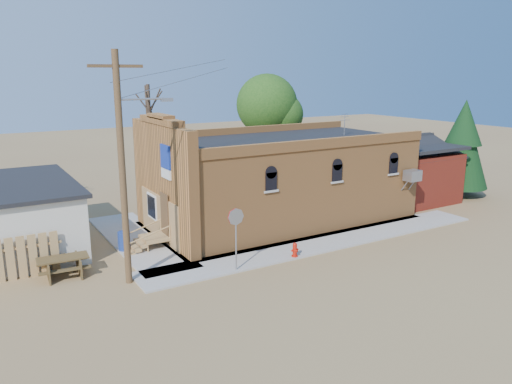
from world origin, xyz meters
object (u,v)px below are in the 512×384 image
trash_barrel (124,241)px  picnic_table (63,264)px  brick_bar (277,180)px  utility_pole (123,165)px  stop_sign (236,223)px  fire_hydrant (295,250)px

trash_barrel → picnic_table: size_ratio=0.42×
brick_bar → utility_pole: 10.96m
utility_pole → trash_barrel: 5.67m
utility_pole → stop_sign: bearing=-16.1°
fire_hydrant → trash_barrel: bearing=121.7°
trash_barrel → picnic_table: bearing=-151.1°
utility_pole → trash_barrel: size_ratio=10.35×
brick_bar → stop_sign: size_ratio=6.11×
utility_pole → picnic_table: (-2.17, 1.98, -4.23)m
stop_sign → trash_barrel: 6.10m
stop_sign → brick_bar: bearing=64.6°
brick_bar → picnic_table: size_ratio=7.86×
brick_bar → utility_pole: bearing=-156.3°
fire_hydrant → trash_barrel: 7.98m
fire_hydrant → stop_sign: (-3.01, 0.00, 1.74)m
brick_bar → stop_sign: (-5.62, -5.49, -0.20)m
trash_barrel → picnic_table: trash_barrel is taller
brick_bar → stop_sign: bearing=-135.6°
stop_sign → utility_pole: bearing=-175.8°
fire_hydrant → picnic_table: size_ratio=0.31×
brick_bar → picnic_table: (-11.95, -2.32, -1.80)m
brick_bar → utility_pole: size_ratio=1.82×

